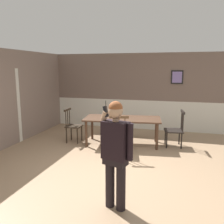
{
  "coord_description": "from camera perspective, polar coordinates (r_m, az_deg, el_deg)",
  "views": [
    {
      "loc": [
        1.31,
        -4.56,
        2.1
      ],
      "look_at": [
        0.12,
        -0.38,
        1.31
      ],
      "focal_mm": 38.66,
      "sensor_mm": 36.0,
      "label": 1
    }
  ],
  "objects": [
    {
      "name": "chair_by_doorway",
      "position": [
        7.01,
        -9.26,
        -3.2
      ],
      "size": [
        0.43,
        0.43,
        0.97
      ],
      "rotation": [
        0.0,
        0.0,
        4.74
      ],
      "color": "#2D2319",
      "rests_on": "ground_plane"
    },
    {
      "name": "person_figure",
      "position": [
        3.56,
        0.92,
        -8.77
      ],
      "size": [
        0.53,
        0.31,
        1.65
      ],
      "rotation": [
        0.0,
        0.0,
        2.86
      ],
      "color": "black",
      "rests_on": "ground_plane"
    },
    {
      "name": "dining_table",
      "position": [
        6.68,
        2.47,
        -2.07
      ],
      "size": [
        2.19,
        1.18,
        0.75
      ],
      "rotation": [
        0.0,
        0.0,
        0.13
      ],
      "color": "#4C3323",
      "rests_on": "ground_plane"
    },
    {
      "name": "chair_at_table_head",
      "position": [
        5.91,
        1.67,
        -5.59
      ],
      "size": [
        0.55,
        0.55,
        1.01
      ],
      "rotation": [
        0.0,
        0.0,
        0.24
      ],
      "color": "#513823",
      "rests_on": "ground_plane"
    },
    {
      "name": "chair_near_window",
      "position": [
        6.75,
        14.69,
        -4.03
      ],
      "size": [
        0.55,
        0.55,
        0.99
      ],
      "rotation": [
        0.0,
        0.0,
        1.73
      ],
      "color": "black",
      "rests_on": "ground_plane"
    },
    {
      "name": "room_back_partition",
      "position": [
        8.41,
        6.84,
        4.47
      ],
      "size": [
        6.3,
        0.17,
        2.61
      ],
      "color": "#756056",
      "rests_on": "ground_plane"
    },
    {
      "name": "ground_plane",
      "position": [
        5.19,
        -0.18,
        -13.57
      ],
      "size": [
        8.14,
        8.14,
        0.0
      ],
      "primitive_type": "plane",
      "color": "#9E7F60"
    }
  ]
}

